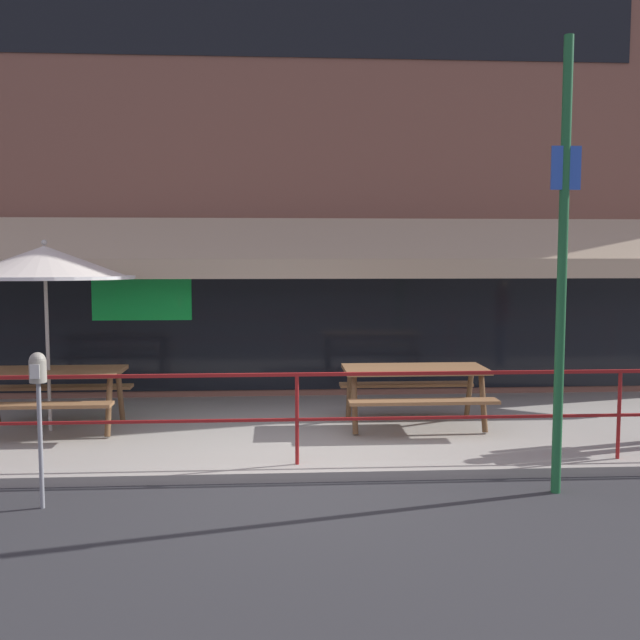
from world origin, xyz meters
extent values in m
plane|color=#2D2D30|center=(0.00, 0.00, 0.00)|extent=(120.00, 120.00, 0.00)
cube|color=#9E998E|center=(0.00, 2.00, 0.05)|extent=(15.00, 4.00, 0.10)
cube|color=brown|center=(0.00, 4.25, 4.13)|extent=(15.00, 0.50, 8.26)
cube|color=black|center=(0.00, 3.99, 5.95)|extent=(10.50, 0.02, 1.40)
cube|color=black|center=(0.00, 3.99, 1.35)|extent=(12.00, 0.02, 2.30)
cube|color=#19D84C|center=(-2.25, 3.97, 1.65)|extent=(1.50, 0.02, 0.70)
cube|color=tan|center=(0.00, 3.45, 2.50)|extent=(13.80, 0.92, 0.70)
cube|color=tan|center=(0.00, 2.94, 2.10)|extent=(13.80, 0.08, 0.28)
cylinder|color=maroon|center=(0.00, 0.30, 0.57)|extent=(0.04, 0.04, 0.95)
cylinder|color=maroon|center=(3.45, 0.30, 0.57)|extent=(0.04, 0.04, 0.95)
cube|color=maroon|center=(0.00, 0.30, 1.05)|extent=(13.80, 0.04, 0.04)
cube|color=maroon|center=(0.00, 0.30, 0.57)|extent=(13.80, 0.03, 0.03)
cube|color=brown|center=(-3.04, 1.95, 0.84)|extent=(1.80, 0.80, 0.05)
cube|color=brown|center=(-3.04, 1.37, 0.54)|extent=(1.80, 0.26, 0.04)
cube|color=brown|center=(-3.04, 2.53, 0.54)|extent=(1.80, 0.26, 0.04)
cylinder|color=brown|center=(-2.24, 1.63, 0.47)|extent=(0.07, 0.30, 0.73)
cylinder|color=brown|center=(-2.24, 2.26, 0.47)|extent=(0.07, 0.30, 0.73)
cube|color=brown|center=(1.54, 1.87, 0.84)|extent=(1.80, 0.80, 0.05)
cube|color=brown|center=(1.54, 1.29, 0.54)|extent=(1.80, 0.26, 0.04)
cube|color=brown|center=(1.54, 2.45, 0.54)|extent=(1.80, 0.26, 0.04)
cylinder|color=brown|center=(2.34, 1.56, 0.47)|extent=(0.07, 0.30, 0.73)
cylinder|color=brown|center=(2.34, 2.19, 0.47)|extent=(0.07, 0.30, 0.73)
cylinder|color=brown|center=(0.74, 1.56, 0.47)|extent=(0.07, 0.30, 0.73)
cylinder|color=brown|center=(0.74, 2.19, 0.47)|extent=(0.07, 0.30, 0.73)
cylinder|color=#B7B2A8|center=(-3.04, 1.94, 1.25)|extent=(0.04, 0.04, 2.30)
cone|color=silver|center=(-3.04, 1.94, 2.20)|extent=(2.10, 2.10, 0.43)
cylinder|color=white|center=(-3.04, 1.94, 2.01)|extent=(2.14, 2.14, 0.07)
sphere|color=#B7B2A8|center=(-3.04, 1.94, 2.44)|extent=(0.07, 0.07, 0.07)
cylinder|color=gray|center=(-2.33, -0.58, 0.57)|extent=(0.04, 0.04, 1.15)
cylinder|color=gray|center=(-2.33, -0.58, 1.25)|extent=(0.15, 0.15, 0.20)
sphere|color=gray|center=(-2.33, -0.58, 1.35)|extent=(0.14, 0.14, 0.14)
cube|color=silver|center=(-2.33, -0.67, 1.26)|extent=(0.08, 0.01, 0.13)
cylinder|color=#1E6033|center=(2.47, -0.45, 2.14)|extent=(0.09, 0.09, 4.28)
cube|color=blue|center=(2.47, -0.47, 3.08)|extent=(0.28, 0.02, 0.40)
camera|label=1|loc=(-0.21, -6.99, 2.26)|focal=40.00mm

